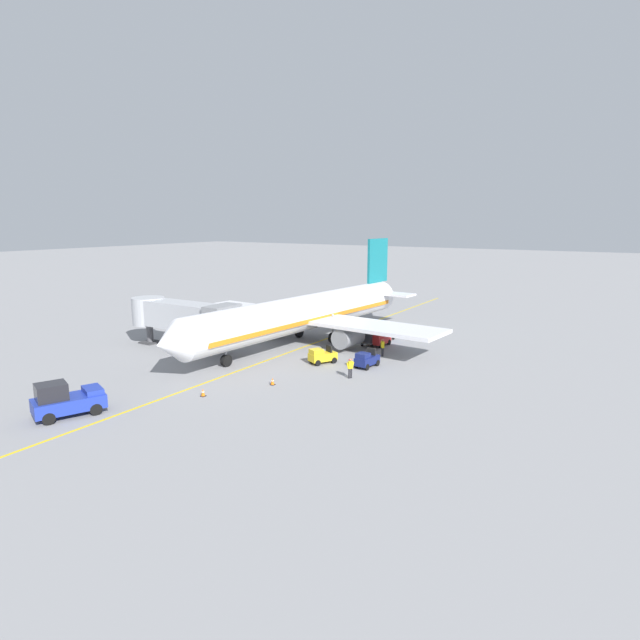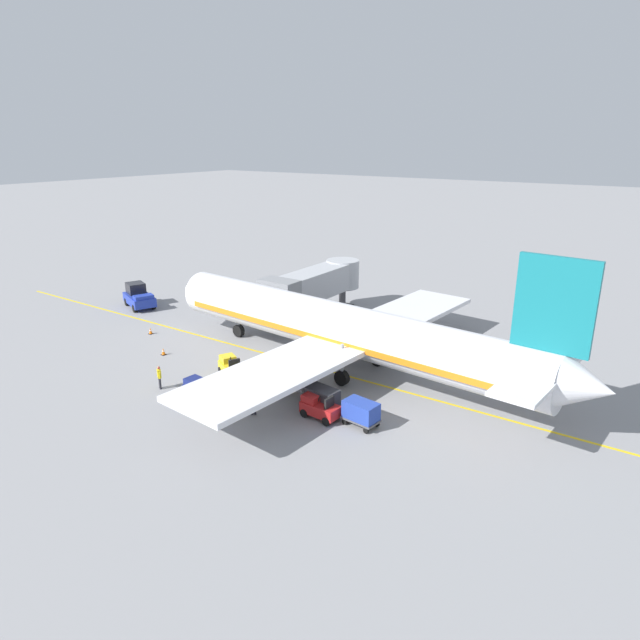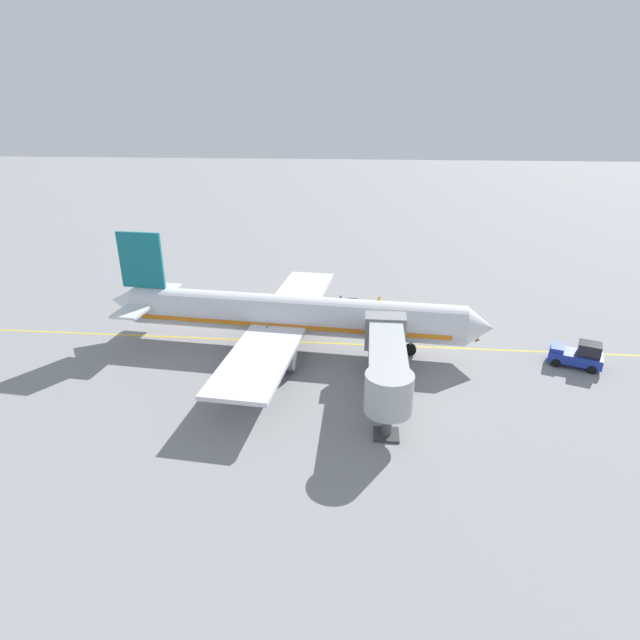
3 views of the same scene
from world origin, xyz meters
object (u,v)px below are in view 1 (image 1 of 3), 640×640
at_px(parked_airliner, 306,313).
at_px(baggage_tug_lead, 366,360).
at_px(baggage_cart_front, 371,337).
at_px(baggage_tug_trailing, 380,339).
at_px(baggage_cart_second_in_train, 385,332).
at_px(jet_bridge, 182,316).
at_px(ground_crew_loader, 383,346).
at_px(baggage_tug_spare, 322,356).
at_px(ground_crew_wing_walker, 350,367).
at_px(pushback_tractor, 66,400).
at_px(safety_cone_nose_left, 203,392).
at_px(safety_cone_nose_right, 272,381).

relative_size(parked_airliner, baggage_tug_lead, 14.35).
bearing_deg(baggage_cart_front, baggage_tug_trailing, -156.94).
height_order(baggage_tug_trailing, baggage_cart_front, baggage_tug_trailing).
height_order(parked_airliner, baggage_tug_trailing, parked_airliner).
distance_m(baggage_cart_front, baggage_cart_second_in_train, 3.01).
relative_size(baggage_cart_front, baggage_cart_second_in_train, 1.00).
relative_size(jet_bridge, baggage_cart_front, 4.43).
xyz_separation_m(baggage_cart_second_in_train, ground_crew_loader, (-2.65, 6.32, 0.00)).
bearing_deg(baggage_tug_spare, baggage_tug_lead, -165.95).
relative_size(jet_bridge, ground_crew_wing_walker, 7.76).
distance_m(baggage_tug_spare, baggage_cart_second_in_train, 11.66).
relative_size(pushback_tractor, ground_crew_wing_walker, 2.90).
bearing_deg(safety_cone_nose_left, baggage_cart_second_in_train, -98.63).
height_order(baggage_cart_second_in_train, ground_crew_wing_walker, ground_crew_wing_walker).
bearing_deg(ground_crew_loader, safety_cone_nose_right, 74.39).
height_order(safety_cone_nose_left, safety_cone_nose_right, same).
xyz_separation_m(baggage_tug_trailing, safety_cone_nose_right, (1.53, 16.45, -0.42)).
relative_size(jet_bridge, pushback_tractor, 2.68).
bearing_deg(safety_cone_nose_left, ground_crew_wing_walker, -126.07).
height_order(baggage_tug_lead, baggage_tug_trailing, same).
bearing_deg(baggage_tug_trailing, pushback_tractor, 72.58).
bearing_deg(pushback_tractor, baggage_cart_second_in_train, -105.02).
xyz_separation_m(jet_bridge, baggage_cart_front, (-15.55, -11.48, -2.50)).
xyz_separation_m(baggage_tug_lead, baggage_tug_trailing, (2.50, -7.97, 0.00)).
bearing_deg(safety_cone_nose_right, baggage_tug_trailing, -95.33).
bearing_deg(pushback_tractor, ground_crew_loader, -113.71).
height_order(jet_bridge, safety_cone_nose_left, jet_bridge).
xyz_separation_m(baggage_cart_second_in_train, ground_crew_wing_walker, (-3.47, 14.25, 0.00)).
relative_size(parked_airliner, baggage_tug_spare, 13.47).
distance_m(jet_bridge, baggage_tug_lead, 19.47).
relative_size(parked_airliner, safety_cone_nose_left, 63.31).
bearing_deg(baggage_tug_trailing, ground_crew_wing_walker, 103.80).
height_order(parked_airliner, ground_crew_wing_walker, parked_airliner).
distance_m(baggage_cart_front, ground_crew_loader, 4.39).
xyz_separation_m(baggage_tug_trailing, baggage_tug_spare, (1.55, 8.98, 0.00)).
distance_m(ground_crew_wing_walker, safety_cone_nose_right, 6.56).
bearing_deg(baggage_tug_spare, baggage_cart_front, -94.69).
distance_m(baggage_cart_front, safety_cone_nose_left, 21.31).
bearing_deg(ground_crew_wing_walker, baggage_tug_trailing, -76.20).
xyz_separation_m(jet_bridge, ground_crew_loader, (-18.42, -8.15, -2.50)).
distance_m(parked_airliner, pushback_tractor, 26.28).
bearing_deg(pushback_tractor, jet_bridge, -67.19).
bearing_deg(baggage_tug_trailing, baggage_cart_front, 23.06).
distance_m(baggage_tug_lead, safety_cone_nose_left, 15.02).
height_order(parked_airliner, pushback_tractor, parked_airliner).
bearing_deg(jet_bridge, pushback_tractor, 112.81).
distance_m(jet_bridge, baggage_tug_trailing, 20.40).
bearing_deg(pushback_tractor, safety_cone_nose_right, -120.99).
relative_size(parked_airliner, baggage_cart_front, 12.62).
xyz_separation_m(baggage_tug_trailing, baggage_cart_second_in_train, (0.61, -2.64, 0.24)).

